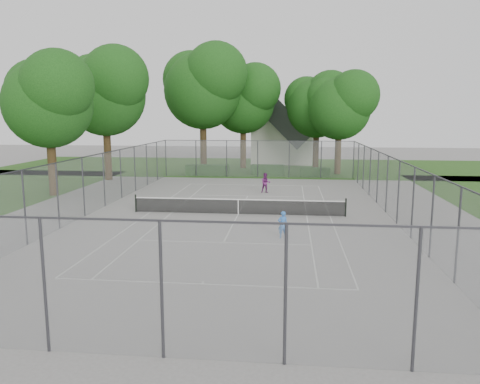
# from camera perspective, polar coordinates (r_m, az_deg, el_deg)

# --- Properties ---
(ground) EXTENTS (120.00, 120.00, 0.00)m
(ground) POSITION_cam_1_polar(r_m,az_deg,el_deg) (28.36, -0.21, -2.72)
(ground) COLOR slate
(ground) RESTS_ON ground
(grass_far) EXTENTS (60.00, 20.00, 0.00)m
(grass_far) POSITION_cam_1_polar(r_m,az_deg,el_deg) (53.97, 2.82, 3.09)
(grass_far) COLOR #224914
(grass_far) RESTS_ON ground
(court_markings) EXTENTS (11.03, 23.83, 0.01)m
(court_markings) POSITION_cam_1_polar(r_m,az_deg,el_deg) (28.35, -0.21, -2.71)
(court_markings) COLOR beige
(court_markings) RESTS_ON ground
(tennis_net) EXTENTS (12.87, 0.10, 1.10)m
(tennis_net) POSITION_cam_1_polar(r_m,az_deg,el_deg) (28.25, -0.22, -1.71)
(tennis_net) COLOR black
(tennis_net) RESTS_ON ground
(perimeter_fence) EXTENTS (18.08, 34.08, 3.52)m
(perimeter_fence) POSITION_cam_1_polar(r_m,az_deg,el_deg) (28.03, -0.22, 0.89)
(perimeter_fence) COLOR #38383D
(perimeter_fence) RESTS_ON ground
(tree_far_left) EXTENTS (9.19, 8.39, 13.21)m
(tree_far_left) POSITION_cam_1_polar(r_m,az_deg,el_deg) (49.66, -4.46, 13.01)
(tree_far_left) COLOR #332312
(tree_far_left) RESTS_ON ground
(tree_far_midleft) EXTENTS (7.98, 7.28, 11.47)m
(tree_far_midleft) POSITION_cam_1_polar(r_m,az_deg,el_deg) (52.49, 0.50, 11.54)
(tree_far_midleft) COLOR #332312
(tree_far_midleft) RESTS_ON ground
(tree_far_midright) EXTENTS (7.27, 6.64, 10.45)m
(tree_far_midright) POSITION_cam_1_polar(r_m,az_deg,el_deg) (50.62, 9.49, 10.70)
(tree_far_midright) COLOR #332312
(tree_far_midright) RESTS_ON ground
(tree_far_right) EXTENTS (7.14, 6.52, 10.26)m
(tree_far_right) POSITION_cam_1_polar(r_m,az_deg,el_deg) (48.19, 12.16, 10.53)
(tree_far_right) COLOR #332312
(tree_far_right) RESTS_ON ground
(tree_side_back) EXTENTS (8.33, 7.61, 11.98)m
(tree_side_back) POSITION_cam_1_polar(r_m,az_deg,el_deg) (44.58, -16.09, 12.00)
(tree_side_back) COLOR #332312
(tree_side_back) RESTS_ON ground
(tree_side_front) EXTENTS (7.32, 6.68, 10.52)m
(tree_side_front) POSITION_cam_1_polar(r_m,az_deg,el_deg) (37.18, -22.32, 10.69)
(tree_side_front) COLOR #332312
(tree_side_front) RESTS_ON ground
(hedge_left) EXTENTS (4.22, 1.27, 1.05)m
(hedge_left) POSITION_cam_1_polar(r_m,az_deg,el_deg) (46.43, -3.99, 2.69)
(hedge_left) COLOR #1B4014
(hedge_left) RESTS_ON ground
(hedge_mid) EXTENTS (3.28, 0.94, 1.03)m
(hedge_mid) POSITION_cam_1_polar(r_m,az_deg,el_deg) (46.55, 3.40, 2.70)
(hedge_mid) COLOR #1B4014
(hedge_mid) RESTS_ON ground
(hedge_right) EXTENTS (2.83, 1.04, 0.85)m
(hedge_right) POSITION_cam_1_polar(r_m,az_deg,el_deg) (46.11, 9.12, 2.42)
(hedge_right) COLOR #1B4014
(hedge_right) RESTS_ON ground
(house) EXTENTS (7.26, 5.63, 9.04)m
(house) POSITION_cam_1_polar(r_m,az_deg,el_deg) (58.07, 5.16, 7.11)
(house) COLOR beige
(house) RESTS_ON ground
(girl_player) EXTENTS (0.56, 0.45, 1.34)m
(girl_player) POSITION_cam_1_polar(r_m,az_deg,el_deg) (22.96, 5.23, -3.97)
(girl_player) COLOR #3471C5
(girl_player) RESTS_ON ground
(woman_player) EXTENTS (0.84, 0.71, 1.53)m
(woman_player) POSITION_cam_1_polar(r_m,az_deg,el_deg) (35.97, 3.15, 1.10)
(woman_player) COLOR #71256B
(woman_player) RESTS_ON ground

